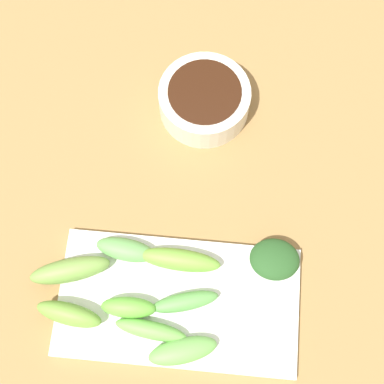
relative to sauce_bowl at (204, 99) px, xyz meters
name	(u,v)px	position (x,y,z in m)	size (l,w,h in m)	color
tabletop	(165,225)	(0.17, -0.04, -0.04)	(2.10, 2.10, 0.02)	olive
sauce_bowl	(204,99)	(0.00, 0.00, 0.00)	(0.12, 0.12, 0.05)	silver
serving_plate	(178,302)	(0.27, -0.01, -0.02)	(0.15, 0.29, 0.01)	white
broccoli_stalk_0	(126,250)	(0.21, -0.08, 0.00)	(0.03, 0.07, 0.02)	#64A554
broccoli_stalk_1	(129,307)	(0.28, -0.06, 0.00)	(0.02, 0.06, 0.03)	#66BA3E
broccoli_stalk_2	(185,302)	(0.27, 0.00, 0.00)	(0.02, 0.08, 0.02)	#5CA04C
broccoli_leafy_3	(275,259)	(0.21, 0.10, 0.00)	(0.05, 0.06, 0.02)	#265122
broccoli_stalk_4	(69,314)	(0.29, -0.13, 0.00)	(0.03, 0.08, 0.03)	#71A63E
broccoli_stalk_5	(183,351)	(0.32, 0.00, 0.00)	(0.03, 0.08, 0.02)	#68AB4E
broccoli_stalk_6	(180,260)	(0.22, -0.01, 0.00)	(0.03, 0.10, 0.03)	#73B23D
broccoli_stalk_7	(70,270)	(0.24, -0.14, 0.00)	(0.03, 0.10, 0.03)	#74A046
broccoli_stalk_8	(152,330)	(0.30, -0.03, 0.00)	(0.02, 0.08, 0.02)	#68B34A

